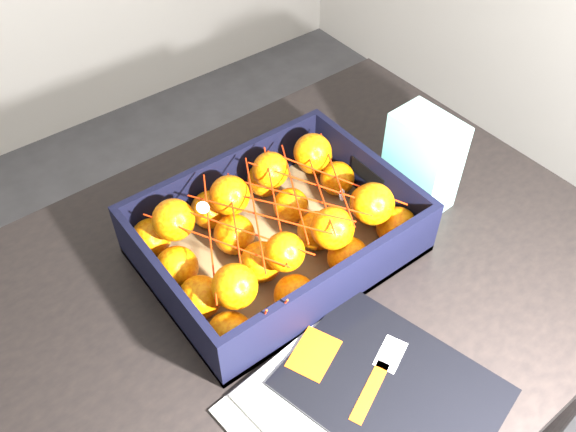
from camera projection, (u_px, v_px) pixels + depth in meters
room_shell at (14, 193)px, 0.39m from camera, size 3.54×3.54×2.50m
table at (267, 329)px, 1.02m from camera, size 1.21×0.82×0.75m
magazine_stack at (363, 412)px, 0.80m from camera, size 0.35×0.32×0.02m
produce_crate at (277, 238)px, 0.99m from camera, size 0.42×0.31×0.11m
clementine_heap at (277, 227)px, 0.96m from camera, size 0.40×0.29×0.12m
mesh_net at (277, 211)px, 0.92m from camera, size 0.35×0.28×0.10m
retail_carton at (422, 162)px, 1.03m from camera, size 0.08×0.12×0.17m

